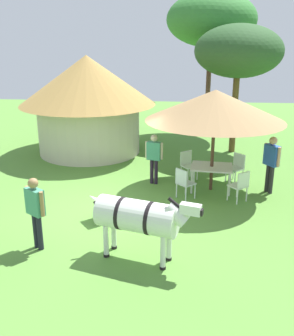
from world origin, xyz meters
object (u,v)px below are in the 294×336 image
(patio_chair_east_end, at_px, (240,184))
(zebra_nearest_camera, at_px, (140,217))
(patio_dining_table, at_px, (212,169))
(acacia_tree_left_background, at_px, (211,20))
(guest_behind_table, at_px, (271,159))
(patio_chair_west_end, at_px, (184,182))
(thatched_hut, at_px, (88,98))
(guest_beside_umbrella, at_px, (154,155))
(patio_chair_near_lawn, at_px, (237,166))
(standing_watcher, at_px, (35,207))
(shade_umbrella, at_px, (215,105))
(patio_chair_near_hut, at_px, (188,163))
(striped_lounge_chair, at_px, (110,209))
(acacia_tree_far_lawn, at_px, (239,52))

(patio_chair_east_end, xyz_separation_m, zebra_nearest_camera, (-2.48, -3.20, 0.44))
(patio_chair_east_end, distance_m, zebra_nearest_camera, 4.07)
(patio_dining_table, height_order, acacia_tree_left_background, acacia_tree_left_background)
(guest_behind_table, bearing_deg, patio_chair_west_end, -108.27)
(thatched_hut, bearing_deg, guest_beside_umbrella, -50.29)
(patio_chair_near_lawn, xyz_separation_m, guest_beside_umbrella, (-2.59, -0.40, 0.43))
(guest_behind_table, distance_m, zebra_nearest_camera, 5.26)
(zebra_nearest_camera, bearing_deg, thatched_hut, -143.25)
(guest_beside_umbrella, height_order, zebra_nearest_camera, guest_beside_umbrella)
(patio_chair_east_end, bearing_deg, guest_beside_umbrella, 113.52)
(patio_dining_table, relative_size, standing_watcher, 0.80)
(thatched_hut, relative_size, acacia_tree_left_background, 0.83)
(shade_umbrella, xyz_separation_m, patio_chair_near_hut, (-0.69, 0.91, -2.03))
(guest_beside_umbrella, xyz_separation_m, zebra_nearest_camera, (0.00, -4.43, 0.01))
(shade_umbrella, xyz_separation_m, standing_watcher, (-4.00, -3.82, -1.57))
(patio_chair_near_lawn, relative_size, standing_watcher, 0.55)
(patio_chair_near_lawn, distance_m, standing_watcher, 6.68)
(patio_dining_table, xyz_separation_m, patio_chair_east_end, (0.73, -0.87, -0.13))
(patio_chair_west_end, bearing_deg, zebra_nearest_camera, -59.38)
(shade_umbrella, bearing_deg, patio_chair_east_end, -50.04)
(shade_umbrella, bearing_deg, guest_beside_umbrella, 168.26)
(guest_behind_table, bearing_deg, patio_chair_near_hut, -146.50)
(thatched_hut, relative_size, guest_behind_table, 3.06)
(patio_dining_table, xyz_separation_m, patio_chair_near_lawn, (0.84, 0.77, -0.13))
(patio_chair_east_end, bearing_deg, patio_dining_table, 90.00)
(shade_umbrella, bearing_deg, patio_chair_near_hut, 127.24)
(patio_dining_table, xyz_separation_m, patio_chair_west_end, (-0.82, -0.79, -0.13))
(patio_chair_near_hut, height_order, patio_chair_west_end, same)
(patio_chair_near_hut, distance_m, acacia_tree_left_background, 7.76)
(standing_watcher, bearing_deg, shade_umbrella, 78.90)
(patio_chair_near_lawn, distance_m, striped_lounge_chair, 4.62)
(shade_umbrella, distance_m, patio_dining_table, 1.90)
(patio_chair_near_lawn, relative_size, striped_lounge_chair, 0.93)
(acacia_tree_left_background, bearing_deg, thatched_hut, -144.10)
(acacia_tree_far_lawn, bearing_deg, guest_beside_umbrella, -126.58)
(guest_behind_table, height_order, acacia_tree_left_background, acacia_tree_left_background)
(guest_beside_umbrella, xyz_separation_m, acacia_tree_far_lawn, (2.86, 3.86, 2.90))
(guest_behind_table, bearing_deg, thatched_hut, -155.20)
(guest_beside_umbrella, distance_m, zebra_nearest_camera, 4.43)
(standing_watcher, bearing_deg, striped_lounge_chair, 86.80)
(patio_chair_east_end, height_order, standing_watcher, standing_watcher)
(patio_dining_table, bearing_deg, guest_beside_umbrella, 168.26)
(standing_watcher, bearing_deg, patio_chair_west_end, 78.90)
(guest_beside_umbrella, distance_m, acacia_tree_left_background, 8.17)
(patio_dining_table, bearing_deg, acacia_tree_left_background, 87.91)
(shade_umbrella, bearing_deg, patio_chair_west_end, -136.27)
(guest_behind_table, bearing_deg, guest_beside_umbrella, -131.29)
(standing_watcher, relative_size, striped_lounge_chair, 1.70)
(patio_chair_near_lawn, height_order, acacia_tree_far_lawn, acacia_tree_far_lawn)
(acacia_tree_left_background, bearing_deg, standing_watcher, -111.21)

